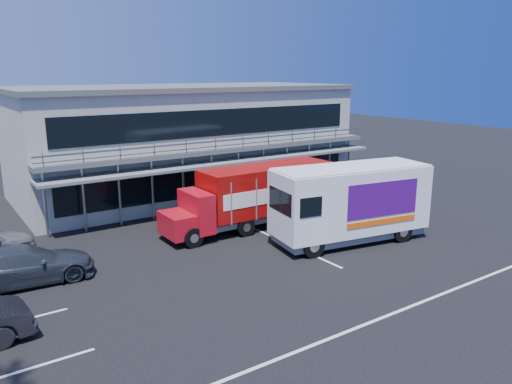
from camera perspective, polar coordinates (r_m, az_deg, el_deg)
ground at (r=22.16m, az=2.44°, el=-8.20°), size 120.00×120.00×0.00m
building at (r=35.24m, az=-8.23°, el=6.03°), size 22.40×12.00×7.30m
red_truck at (r=26.77m, az=0.07°, el=-0.26°), size 9.78×2.42×3.29m
white_van at (r=24.80m, az=10.73°, el=-1.14°), size 8.10×3.92×3.79m
parked_car_d at (r=21.95m, az=-24.91°, el=-7.60°), size 5.39×2.47×1.53m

